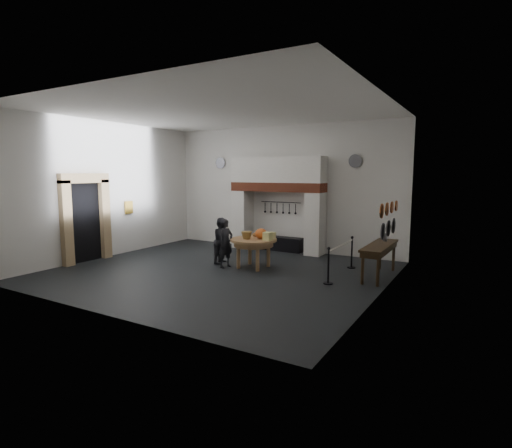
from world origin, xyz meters
The scene contains 39 objects.
floor centered at (0.00, 0.00, 0.00)m, with size 9.00×8.00×0.02m, color black.
ceiling centered at (0.00, 0.00, 4.50)m, with size 9.00×8.00×0.02m, color silver.
wall_back centered at (0.00, 4.00, 2.25)m, with size 9.00×0.02×4.50m, color silver.
wall_front centered at (0.00, -4.00, 2.25)m, with size 9.00×0.02×4.50m, color silver.
wall_left centered at (-4.50, 0.00, 2.25)m, with size 0.02×8.00×4.50m, color silver.
wall_right centered at (4.50, 0.00, 2.25)m, with size 0.02×8.00×4.50m, color silver.
chimney_pier_left centered at (-1.48, 3.65, 1.07)m, with size 0.55×0.70×2.15m, color silver.
chimney_pier_right centered at (1.48, 3.65, 1.07)m, with size 0.55×0.70×2.15m, color silver.
hearth_brick_band centered at (0.00, 3.65, 2.31)m, with size 3.50×0.72×0.32m, color #9E442B.
chimney_hood centered at (0.00, 3.65, 2.92)m, with size 3.50×0.70×0.90m, color silver.
iron_range centered at (0.00, 3.72, 0.25)m, with size 1.90×0.45×0.50m, color black.
utensil_rail centered at (0.00, 3.92, 1.75)m, with size 0.02×0.02×1.60m, color black.
door_recess centered at (-4.47, -1.00, 1.25)m, with size 0.04×1.10×2.50m, color black.
door_jamb_near centered at (-4.38, -1.70, 1.30)m, with size 0.22×0.30×2.60m, color tan.
door_jamb_far centered at (-4.38, -0.30, 1.30)m, with size 0.22×0.30×2.60m, color tan.
door_lintel centered at (-4.38, -1.00, 2.65)m, with size 0.22×1.70×0.30m, color tan.
wall_plaque centered at (-4.45, 0.80, 1.60)m, with size 0.05×0.34×0.44m, color gold.
work_table centered at (0.60, 0.95, 0.84)m, with size 1.38×1.38×0.07m, color #A96F4F.
pumpkin centered at (0.80, 1.05, 1.03)m, with size 0.36×0.36×0.31m, color orange.
cheese_block_big centered at (1.10, 0.90, 0.99)m, with size 0.22×0.22×0.24m, color #E8E58A.
cheese_block_small centered at (1.08, 1.20, 0.97)m, with size 0.18×0.18×0.20m, color #FFF398.
wicker_basket centered at (0.45, 0.80, 0.98)m, with size 0.32×0.32×0.22m, color olive.
bread_loaf centered at (0.50, 1.30, 0.94)m, with size 0.31×0.18×0.13m, color olive.
visitor_near centered at (-0.14, 0.57, 0.73)m, with size 0.53×0.35×1.46m, color black.
visitor_far centered at (-0.54, 0.97, 0.72)m, with size 0.70×0.54×1.44m, color black.
side_table centered at (4.10, 1.72, 0.87)m, with size 0.55×2.20×0.06m, color #332512.
pewter_jug centered at (4.10, 2.32, 1.01)m, with size 0.12×0.12×0.22m, color #48494D.
copper_pan_a centered at (4.46, 0.20, 1.95)m, with size 0.34×0.34×0.03m, color #C6662D.
copper_pan_b centered at (4.46, 0.75, 1.95)m, with size 0.32×0.32×0.03m, color #C6662D.
copper_pan_c centered at (4.46, 1.30, 1.95)m, with size 0.30×0.30×0.03m, color #C6662D.
copper_pan_d centered at (4.46, 1.85, 1.95)m, with size 0.28×0.28×0.03m, color #C6662D.
pewter_plate_left centered at (4.46, 0.40, 1.45)m, with size 0.40×0.40×0.03m, color #4C4C51.
pewter_plate_mid centered at (4.46, 1.00, 1.45)m, with size 0.40×0.40×0.03m, color #4C4C51.
pewter_plate_right centered at (4.46, 1.60, 1.45)m, with size 0.40×0.40×0.03m, color #4C4C51.
pewter_plate_back_left centered at (-2.70, 3.96, 3.20)m, with size 0.44×0.44×0.03m, color #4C4C51.
pewter_plate_back_right centered at (2.70, 3.96, 3.20)m, with size 0.44×0.44×0.03m, color #4C4C51.
barrier_post_near centered at (3.15, 0.38, 0.45)m, with size 0.05×0.05×0.90m, color black.
barrier_post_far centered at (3.15, 2.38, 0.45)m, with size 0.05×0.05×0.90m, color black.
barrier_rope centered at (3.15, 1.38, 0.85)m, with size 0.04×0.04×2.00m, color white.
Camera 1 is at (6.54, -9.11, 2.82)m, focal length 28.00 mm.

